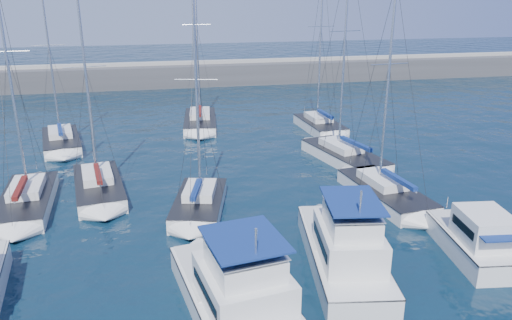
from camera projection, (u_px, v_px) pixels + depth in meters
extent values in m
plane|color=black|center=(253.00, 264.00, 25.88)|extent=(220.00, 220.00, 0.00)
cube|color=#424244|center=(184.00, 78.00, 73.69)|extent=(160.00, 6.00, 4.00)
cube|color=gray|center=(183.00, 63.00, 72.97)|extent=(160.00, 1.20, 0.50)
cube|color=silver|center=(235.00, 304.00, 21.95)|extent=(5.22, 9.58, 1.60)
cube|color=#262628|center=(235.00, 289.00, 21.71)|extent=(5.29, 9.59, 0.08)
cube|color=silver|center=(243.00, 286.00, 20.45)|extent=(3.88, 4.67, 1.60)
cube|color=black|center=(243.00, 284.00, 20.43)|extent=(3.81, 3.85, 0.45)
cube|color=silver|center=(245.00, 261.00, 19.87)|extent=(3.03, 3.32, 0.90)
cube|color=navy|center=(244.00, 239.00, 19.54)|extent=(3.42, 3.79, 0.08)
cube|color=silver|center=(342.00, 259.00, 25.59)|extent=(4.70, 10.00, 1.60)
cube|color=#262628|center=(343.00, 246.00, 25.34)|extent=(4.76, 10.01, 0.08)
cube|color=silver|center=(349.00, 242.00, 23.96)|extent=(3.42, 4.83, 1.60)
cube|color=black|center=(349.00, 241.00, 23.93)|extent=(3.33, 3.95, 0.45)
cube|color=silver|center=(351.00, 220.00, 23.36)|extent=(2.67, 3.42, 0.90)
cube|color=navy|center=(353.00, 201.00, 23.04)|extent=(3.01, 3.90, 0.08)
cube|color=silver|center=(473.00, 248.00, 26.67)|extent=(3.47, 6.52, 1.60)
cube|color=#262628|center=(475.00, 235.00, 26.42)|extent=(3.53, 6.53, 0.08)
cube|color=silver|center=(484.00, 227.00, 25.43)|extent=(2.65, 3.15, 1.60)
cube|color=black|center=(485.00, 226.00, 25.40)|extent=(2.62, 2.59, 0.45)
cube|color=navy|center=(497.00, 232.00, 24.26)|extent=(2.39, 2.16, 0.07)
cube|color=silver|center=(27.00, 204.00, 32.38)|extent=(3.48, 8.47, 1.30)
cube|color=#262628|center=(26.00, 195.00, 32.18)|extent=(3.54, 8.47, 0.06)
cube|color=silver|center=(27.00, 187.00, 32.55)|extent=(2.16, 3.74, 0.55)
cylinder|color=silver|center=(9.00, 75.00, 30.46)|extent=(0.18, 0.18, 14.16)
cylinder|color=silver|center=(21.00, 189.00, 30.76)|extent=(0.36, 4.15, 0.12)
cube|color=#531310|center=(20.00, 188.00, 30.62)|extent=(0.57, 3.75, 0.28)
cube|color=silver|center=(99.00, 190.00, 34.66)|extent=(4.22, 8.51, 1.30)
cube|color=#262628|center=(98.00, 181.00, 34.46)|extent=(4.28, 8.52, 0.06)
cube|color=silver|center=(97.00, 174.00, 34.80)|extent=(2.48, 3.82, 0.55)
cylinder|color=silver|center=(87.00, 85.00, 33.04)|extent=(0.18, 0.18, 12.06)
cylinder|color=silver|center=(98.00, 175.00, 33.09)|extent=(0.75, 4.04, 0.12)
cube|color=#531310|center=(98.00, 174.00, 32.95)|extent=(0.91, 3.67, 0.28)
cube|color=silver|center=(199.00, 207.00, 31.95)|extent=(4.38, 7.31, 1.30)
cube|color=#262628|center=(199.00, 198.00, 31.74)|extent=(4.43, 7.33, 0.06)
cube|color=silver|center=(200.00, 190.00, 32.04)|extent=(2.52, 3.34, 0.55)
cylinder|color=silver|center=(197.00, 98.00, 30.34)|extent=(0.18, 0.18, 11.51)
cylinder|color=silver|center=(196.00, 191.00, 30.49)|extent=(0.89, 3.35, 0.12)
cube|color=navy|center=(196.00, 190.00, 30.34)|extent=(1.04, 3.07, 0.28)
cube|color=silver|center=(344.00, 158.00, 41.06)|extent=(5.04, 9.23, 1.30)
cube|color=#262628|center=(345.00, 151.00, 40.85)|extent=(5.10, 9.24, 0.06)
cube|color=silver|center=(341.00, 145.00, 41.21)|extent=(2.85, 4.19, 0.55)
cylinder|color=silver|center=(344.00, 51.00, 38.99)|extent=(0.18, 0.18, 14.96)
cylinder|color=silver|center=(355.00, 145.00, 39.44)|extent=(1.13, 4.28, 0.12)
cube|color=navy|center=(356.00, 144.00, 39.31)|extent=(1.25, 3.91, 0.28)
cube|color=silver|center=(385.00, 195.00, 33.68)|extent=(3.94, 8.42, 1.30)
cube|color=#262628|center=(386.00, 187.00, 33.48)|extent=(4.00, 8.43, 0.06)
cube|color=silver|center=(382.00, 180.00, 33.83)|extent=(2.36, 3.76, 0.55)
cylinder|color=silver|center=(388.00, 84.00, 31.98)|extent=(0.18, 0.18, 12.61)
cylinder|color=silver|center=(397.00, 181.00, 32.10)|extent=(0.60, 4.05, 0.12)
cube|color=navy|center=(399.00, 179.00, 31.96)|extent=(0.78, 3.67, 0.28)
cube|color=silver|center=(62.00, 143.00, 44.97)|extent=(4.44, 8.31, 1.30)
cube|color=#262628|center=(61.00, 137.00, 44.77)|extent=(4.50, 8.32, 0.06)
cube|color=silver|center=(60.00, 132.00, 45.09)|extent=(2.57, 3.75, 0.55)
cylinder|color=silver|center=(50.00, 60.00, 43.26)|extent=(0.18, 0.18, 12.45)
cylinder|color=silver|center=(60.00, 131.00, 43.45)|extent=(0.86, 3.89, 0.12)
cube|color=navy|center=(60.00, 129.00, 43.32)|extent=(1.01, 3.55, 0.28)
cube|color=silver|center=(200.00, 123.00, 51.61)|extent=(4.03, 9.14, 1.30)
cube|color=#262628|center=(200.00, 118.00, 51.41)|extent=(4.09, 9.14, 0.06)
cube|color=silver|center=(200.00, 113.00, 51.82)|extent=(2.42, 4.07, 0.55)
cylinder|color=silver|center=(197.00, 40.00, 49.70)|extent=(0.18, 0.18, 14.52)
cylinder|color=silver|center=(200.00, 112.00, 49.87)|extent=(0.59, 4.42, 0.12)
cube|color=#531310|center=(199.00, 111.00, 49.73)|extent=(0.77, 4.00, 0.28)
cube|color=silver|center=(320.00, 127.00, 50.16)|extent=(3.54, 7.45, 1.30)
cube|color=#262628|center=(320.00, 121.00, 49.95)|extent=(3.60, 7.45, 0.06)
cube|color=silver|center=(318.00, 117.00, 50.26)|extent=(2.18, 3.31, 0.55)
cylinder|color=silver|center=(320.00, 42.00, 48.09)|extent=(0.18, 0.18, 14.43)
cylinder|color=silver|center=(325.00, 115.00, 48.68)|extent=(0.39, 3.62, 0.12)
cube|color=navy|center=(325.00, 114.00, 48.54)|extent=(0.60, 3.27, 0.28)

